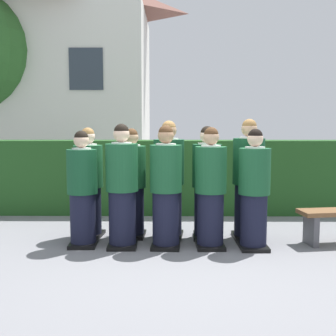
{
  "coord_description": "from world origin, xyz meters",
  "views": [
    {
      "loc": [
        0.05,
        -5.39,
        1.63
      ],
      "look_at": [
        0.0,
        0.25,
        1.05
      ],
      "focal_mm": 43.64,
      "sensor_mm": 36.0,
      "label": 1
    }
  ],
  "objects_px": {
    "student_rear_row_0": "(89,185)",
    "student_rear_row_4": "(248,182)",
    "student_front_row_2": "(166,190)",
    "student_front_row_4": "(254,192)",
    "student_rear_row_3": "(207,185)",
    "student_front_row_0": "(82,192)",
    "student_rear_row_1": "(132,186)",
    "student_front_row_3": "(211,191)",
    "student_rear_row_2": "(169,182)",
    "student_front_row_1": "(122,189)"
  },
  "relations": [
    {
      "from": "student_front_row_0",
      "to": "student_rear_row_0",
      "type": "xyz_separation_m",
      "value": [
        -0.01,
        0.46,
        0.02
      ]
    },
    {
      "from": "student_rear_row_2",
      "to": "student_rear_row_4",
      "type": "distance_m",
      "value": 1.15
    },
    {
      "from": "student_rear_row_1",
      "to": "student_front_row_1",
      "type": "bearing_deg",
      "value": -98.93
    },
    {
      "from": "student_front_row_2",
      "to": "student_front_row_4",
      "type": "distance_m",
      "value": 1.17
    },
    {
      "from": "student_rear_row_2",
      "to": "student_rear_row_4",
      "type": "relative_size",
      "value": 0.99
    },
    {
      "from": "student_front_row_1",
      "to": "student_rear_row_3",
      "type": "distance_m",
      "value": 1.26
    },
    {
      "from": "student_front_row_3",
      "to": "student_rear_row_2",
      "type": "distance_m",
      "value": 0.76
    },
    {
      "from": "student_front_row_1",
      "to": "student_front_row_2",
      "type": "distance_m",
      "value": 0.59
    },
    {
      "from": "student_rear_row_3",
      "to": "student_front_row_0",
      "type": "bearing_deg",
      "value": -166.64
    },
    {
      "from": "student_front_row_3",
      "to": "student_rear_row_2",
      "type": "relative_size",
      "value": 0.95
    },
    {
      "from": "student_front_row_4",
      "to": "student_front_row_2",
      "type": "bearing_deg",
      "value": 177.9
    },
    {
      "from": "student_rear_row_0",
      "to": "student_rear_row_1",
      "type": "xyz_separation_m",
      "value": [
        0.63,
        0.01,
        -0.01
      ]
    },
    {
      "from": "student_rear_row_1",
      "to": "student_rear_row_3",
      "type": "xyz_separation_m",
      "value": [
        1.09,
        -0.06,
        0.02
      ]
    },
    {
      "from": "student_rear_row_4",
      "to": "student_front_row_4",
      "type": "bearing_deg",
      "value": -91.5
    },
    {
      "from": "student_front_row_2",
      "to": "student_rear_row_1",
      "type": "distance_m",
      "value": 0.73
    },
    {
      "from": "student_rear_row_2",
      "to": "student_rear_row_3",
      "type": "relative_size",
      "value": 1.05
    },
    {
      "from": "student_front_row_2",
      "to": "student_front_row_4",
      "type": "relative_size",
      "value": 1.03
    },
    {
      "from": "student_front_row_0",
      "to": "student_rear_row_2",
      "type": "relative_size",
      "value": 0.92
    },
    {
      "from": "student_front_row_2",
      "to": "student_rear_row_4",
      "type": "xyz_separation_m",
      "value": [
        1.18,
        0.45,
        0.04
      ]
    },
    {
      "from": "student_front_row_1",
      "to": "student_rear_row_3",
      "type": "xyz_separation_m",
      "value": [
        1.18,
        0.45,
        -0.01
      ]
    },
    {
      "from": "student_front_row_0",
      "to": "student_rear_row_3",
      "type": "xyz_separation_m",
      "value": [
        1.72,
        0.41,
        0.03
      ]
    },
    {
      "from": "student_front_row_2",
      "to": "student_rear_row_3",
      "type": "xyz_separation_m",
      "value": [
        0.59,
        0.47,
        -0.01
      ]
    },
    {
      "from": "student_front_row_3",
      "to": "student_front_row_4",
      "type": "xyz_separation_m",
      "value": [
        0.57,
        -0.05,
        -0.01
      ]
    },
    {
      "from": "student_rear_row_2",
      "to": "student_rear_row_4",
      "type": "bearing_deg",
      "value": -3.29
    },
    {
      "from": "student_rear_row_0",
      "to": "student_rear_row_1",
      "type": "bearing_deg",
      "value": 0.74
    },
    {
      "from": "student_front_row_2",
      "to": "student_front_row_4",
      "type": "height_order",
      "value": "student_front_row_2"
    },
    {
      "from": "student_rear_row_3",
      "to": "student_rear_row_1",
      "type": "bearing_deg",
      "value": 176.76
    },
    {
      "from": "student_front_row_4",
      "to": "student_rear_row_0",
      "type": "xyz_separation_m",
      "value": [
        -2.31,
        0.57,
        0.01
      ]
    },
    {
      "from": "student_rear_row_1",
      "to": "student_front_row_2",
      "type": "bearing_deg",
      "value": -46.24
    },
    {
      "from": "student_front_row_4",
      "to": "student_rear_row_3",
      "type": "height_order",
      "value": "student_rear_row_3"
    },
    {
      "from": "student_front_row_4",
      "to": "student_rear_row_1",
      "type": "xyz_separation_m",
      "value": [
        -1.68,
        0.57,
        0.0
      ]
    },
    {
      "from": "student_front_row_0",
      "to": "student_rear_row_4",
      "type": "height_order",
      "value": "student_rear_row_4"
    },
    {
      "from": "student_front_row_2",
      "to": "student_rear_row_2",
      "type": "relative_size",
      "value": 0.96
    },
    {
      "from": "student_front_row_1",
      "to": "student_front_row_2",
      "type": "height_order",
      "value": "student_front_row_1"
    },
    {
      "from": "student_rear_row_3",
      "to": "student_front_row_4",
      "type": "bearing_deg",
      "value": -41.28
    },
    {
      "from": "student_front_row_1",
      "to": "student_front_row_3",
      "type": "distance_m",
      "value": 1.19
    },
    {
      "from": "student_front_row_0",
      "to": "student_front_row_2",
      "type": "relative_size",
      "value": 0.96
    },
    {
      "from": "student_front_row_0",
      "to": "student_front_row_2",
      "type": "bearing_deg",
      "value": -3.04
    },
    {
      "from": "student_front_row_0",
      "to": "student_front_row_4",
      "type": "bearing_deg",
      "value": -2.56
    },
    {
      "from": "student_front_row_0",
      "to": "student_rear_row_1",
      "type": "bearing_deg",
      "value": 37.0
    },
    {
      "from": "student_front_row_2",
      "to": "student_rear_row_2",
      "type": "bearing_deg",
      "value": 86.05
    },
    {
      "from": "student_front_row_0",
      "to": "student_rear_row_2",
      "type": "height_order",
      "value": "student_rear_row_2"
    },
    {
      "from": "student_front_row_3",
      "to": "student_rear_row_2",
      "type": "xyz_separation_m",
      "value": [
        -0.56,
        0.51,
        0.05
      ]
    },
    {
      "from": "student_front_row_2",
      "to": "student_rear_row_3",
      "type": "distance_m",
      "value": 0.75
    },
    {
      "from": "student_front_row_2",
      "to": "student_rear_row_3",
      "type": "height_order",
      "value": "student_front_row_2"
    },
    {
      "from": "student_rear_row_0",
      "to": "student_rear_row_3",
      "type": "bearing_deg",
      "value": -1.79
    },
    {
      "from": "student_rear_row_1",
      "to": "student_rear_row_4",
      "type": "xyz_separation_m",
      "value": [
        1.69,
        -0.08,
        0.07
      ]
    },
    {
      "from": "student_front_row_0",
      "to": "student_rear_row_0",
      "type": "relative_size",
      "value": 0.97
    },
    {
      "from": "student_rear_row_0",
      "to": "student_rear_row_4",
      "type": "relative_size",
      "value": 0.93
    },
    {
      "from": "student_front_row_2",
      "to": "student_front_row_4",
      "type": "bearing_deg",
      "value": -2.1
    }
  ]
}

